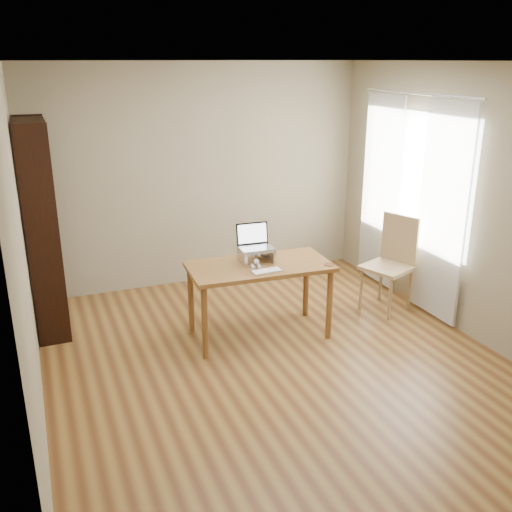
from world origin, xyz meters
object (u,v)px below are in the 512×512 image
(laptop, at_px, (254,242))
(keyboard, at_px, (267,271))
(bookshelf, at_px, (42,228))
(cat, at_px, (252,255))
(desk, at_px, (259,274))
(chair, at_px, (394,260))

(laptop, height_order, keyboard, laptop)
(bookshelf, relative_size, cat, 4.29)
(bookshelf, distance_m, desk, 2.18)
(laptop, relative_size, chair, 0.32)
(laptop, xyz_separation_m, chair, (1.58, -0.09, -0.37))
(bookshelf, height_order, laptop, bookshelf)
(desk, bearing_deg, bookshelf, 155.42)
(laptop, relative_size, keyboard, 1.14)
(bookshelf, height_order, chair, bookshelf)
(bookshelf, distance_m, chair, 3.64)
(keyboard, bearing_deg, cat, 90.52)
(laptop, distance_m, cat, 0.13)
(laptop, height_order, chair, laptop)
(cat, bearing_deg, desk, -58.45)
(bookshelf, distance_m, cat, 2.07)
(desk, height_order, keyboard, keyboard)
(laptop, bearing_deg, chair, -0.18)
(keyboard, height_order, cat, cat)
(laptop, xyz_separation_m, cat, (-0.03, -0.03, -0.12))
(desk, height_order, laptop, laptop)
(laptop, distance_m, chair, 1.63)
(keyboard, bearing_deg, laptop, 84.78)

